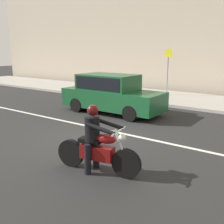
# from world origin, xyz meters

# --- Properties ---
(ground_plane) EXTENTS (80.00, 80.00, 0.00)m
(ground_plane) POSITION_xyz_m (0.00, 0.00, 0.00)
(ground_plane) COLOR #262626
(sidewalk_slab) EXTENTS (40.00, 4.40, 0.14)m
(sidewalk_slab) POSITION_xyz_m (0.00, 8.00, 0.07)
(sidewalk_slab) COLOR #A8A399
(sidewalk_slab) RESTS_ON ground_plane
(building_facade) EXTENTS (40.00, 1.40, 9.30)m
(building_facade) POSITION_xyz_m (0.00, 11.40, 4.65)
(building_facade) COLOR #B7A893
(building_facade) RESTS_ON ground_plane
(lane_marking_stripe) EXTENTS (18.00, 0.14, 0.01)m
(lane_marking_stripe) POSITION_xyz_m (-0.65, 0.90, 0.00)
(lane_marking_stripe) COLOR silver
(lane_marking_stripe) RESTS_ON ground_plane
(motorcycle_with_rider_black_leather) EXTENTS (2.09, 0.75, 1.57)m
(motorcycle_with_rider_black_leather) POSITION_xyz_m (1.80, -1.83, 0.65)
(motorcycle_with_rider_black_leather) COLOR black
(motorcycle_with_rider_black_leather) RESTS_ON ground_plane
(parked_sedan_forest_green) EXTENTS (4.63, 1.82, 1.72)m
(parked_sedan_forest_green) POSITION_xyz_m (-1.46, 3.21, 0.88)
(parked_sedan_forest_green) COLOR #164C28
(parked_sedan_forest_green) RESTS_ON ground_plane
(street_sign_post) EXTENTS (0.44, 0.08, 2.72)m
(street_sign_post) POSITION_xyz_m (-1.15, 8.56, 1.78)
(street_sign_post) COLOR gray
(street_sign_post) RESTS_ON sidewalk_slab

